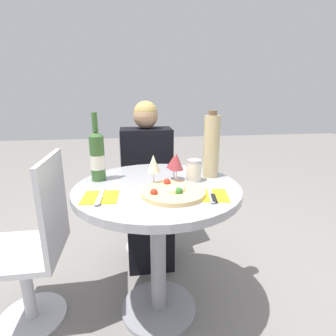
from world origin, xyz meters
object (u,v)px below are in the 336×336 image
(dining_table, at_px, (158,215))
(tall_carafe, at_px, (211,146))
(seated_diner, at_px, (148,191))
(chair_empty_side, at_px, (35,248))
(chair_behind_diner, at_px, (147,193))
(wine_bottle, at_px, (97,156))
(pizza_large, at_px, (173,192))

(dining_table, xyz_separation_m, tall_carafe, (0.30, 0.11, 0.33))
(seated_diner, xyz_separation_m, tall_carafe, (0.31, -0.46, 0.42))
(dining_table, bearing_deg, chair_empty_side, 175.93)
(seated_diner, distance_m, chair_empty_side, 0.81)
(chair_behind_diner, xyz_separation_m, wine_bottle, (-0.28, -0.59, 0.45))
(chair_behind_diner, xyz_separation_m, tall_carafe, (0.31, -0.61, 0.49))
(dining_table, bearing_deg, tall_carafe, 19.70)
(chair_empty_side, height_order, wine_bottle, wine_bottle)
(dining_table, height_order, chair_behind_diner, chair_behind_diner)
(pizza_large, height_order, wine_bottle, wine_bottle)
(dining_table, bearing_deg, chair_behind_diner, 90.76)
(dining_table, relative_size, chair_empty_side, 0.91)
(chair_behind_diner, relative_size, seated_diner, 0.79)
(chair_behind_diner, height_order, pizza_large, chair_behind_diner)
(chair_behind_diner, xyz_separation_m, pizza_large, (0.07, -0.85, 0.33))
(pizza_large, xyz_separation_m, tall_carafe, (0.24, 0.24, 0.15))
(tall_carafe, bearing_deg, dining_table, -160.30)
(seated_diner, relative_size, chair_empty_side, 1.26)
(seated_diner, xyz_separation_m, pizza_large, (0.07, -0.70, 0.26))
(chair_behind_diner, bearing_deg, tall_carafe, 116.93)
(pizza_large, bearing_deg, wine_bottle, 143.39)
(dining_table, relative_size, pizza_large, 2.83)
(chair_empty_side, xyz_separation_m, tall_carafe, (0.93, 0.06, 0.49))
(seated_diner, bearing_deg, chair_empty_side, 40.56)
(chair_behind_diner, bearing_deg, wine_bottle, 64.48)
(dining_table, xyz_separation_m, wine_bottle, (-0.29, 0.13, 0.29))
(seated_diner, height_order, pizza_large, seated_diner)
(seated_diner, distance_m, wine_bottle, 0.65)
(dining_table, bearing_deg, seated_diner, 90.96)
(chair_behind_diner, xyz_separation_m, seated_diner, (-0.00, -0.15, 0.07))
(pizza_large, distance_m, wine_bottle, 0.45)
(pizza_large, bearing_deg, chair_behind_diner, 94.46)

